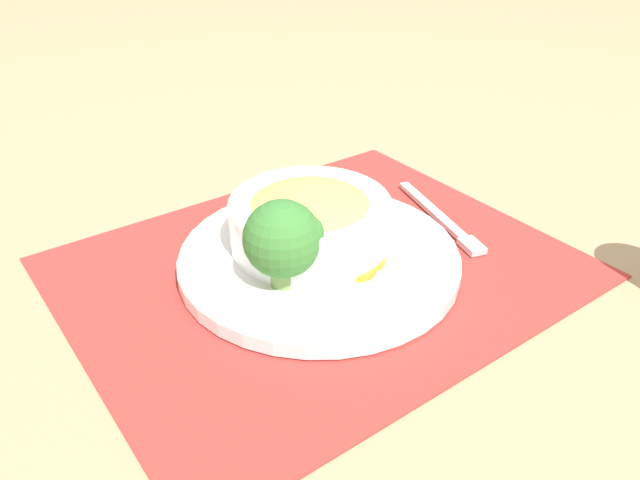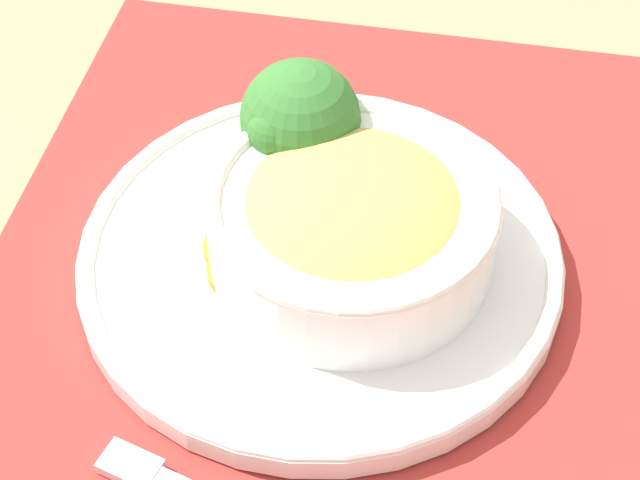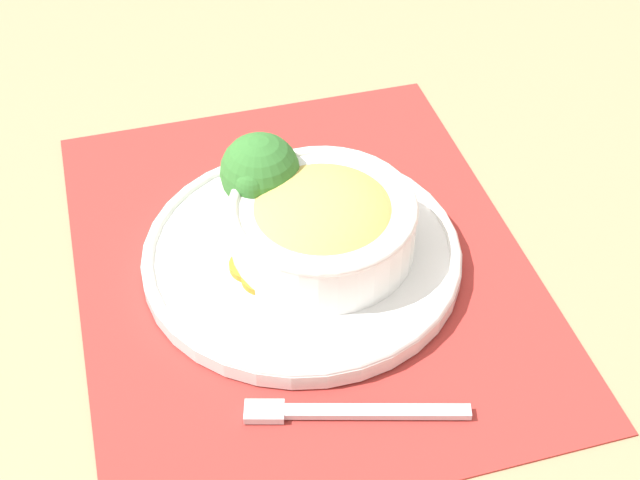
{
  "view_description": "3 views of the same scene",
  "coord_description": "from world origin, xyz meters",
  "views": [
    {
      "loc": [
        0.27,
        0.49,
        0.38
      ],
      "look_at": [
        0.0,
        0.01,
        0.04
      ],
      "focal_mm": 35.0,
      "sensor_mm": 36.0,
      "label": 1
    },
    {
      "loc": [
        -0.42,
        -0.13,
        0.51
      ],
      "look_at": [
        -0.01,
        -0.0,
        0.04
      ],
      "focal_mm": 60.0,
      "sensor_mm": 36.0,
      "label": 2
    },
    {
      "loc": [
        -0.59,
        0.07,
        0.6
      ],
      "look_at": [
        -0.01,
        -0.01,
        0.04
      ],
      "focal_mm": 50.0,
      "sensor_mm": 36.0,
      "label": 3
    }
  ],
  "objects": [
    {
      "name": "carrot_slice_middle",
      "position": [
        -0.03,
        0.04,
        0.02
      ],
      "size": [
        0.04,
        0.04,
        0.01
      ],
      "color": "orange",
      "rests_on": "plate"
    },
    {
      "name": "placemat",
      "position": [
        0.0,
        0.0,
        0.0
      ],
      "size": [
        0.56,
        0.48,
        0.0
      ],
      "color": "#B2332D",
      "rests_on": "ground_plane"
    },
    {
      "name": "ground_plane",
      "position": [
        0.0,
        0.0,
        0.0
      ],
      "size": [
        4.0,
        4.0,
        0.0
      ],
      "primitive_type": "plane",
      "color": "tan"
    },
    {
      "name": "broccoli_floret",
      "position": [
        0.06,
        0.03,
        0.07
      ],
      "size": [
        0.08,
        0.08,
        0.09
      ],
      "color": "#759E51",
      "rests_on": "plate"
    },
    {
      "name": "plate",
      "position": [
        0.0,
        0.0,
        0.02
      ],
      "size": [
        0.3,
        0.3,
        0.02
      ],
      "color": "white",
      "rests_on": "placemat"
    },
    {
      "name": "carrot_slice_near",
      "position": [
        -0.02,
        0.05,
        0.02
      ],
      "size": [
        0.04,
        0.04,
        0.01
      ],
      "color": "orange",
      "rests_on": "plate"
    },
    {
      "name": "bowl",
      "position": [
        0.0,
        -0.02,
        0.05
      ],
      "size": [
        0.17,
        0.17,
        0.07
      ],
      "color": "white",
      "rests_on": "plate"
    }
  ]
}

